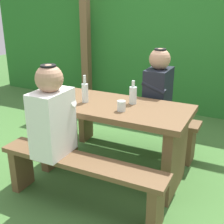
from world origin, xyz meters
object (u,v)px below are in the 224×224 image
bench_near (81,173)px  drinking_glass (121,106)px  bottle_left (85,92)px  bottle_right (133,95)px  bench_far (134,124)px  person_white_shirt (52,114)px  person_black_coat (158,87)px  picnic_table (112,127)px

bench_near → drinking_glass: (0.14, 0.44, 0.44)m
bottle_left → bottle_right: 0.43m
bench_far → person_white_shirt: size_ratio=1.95×
person_black_coat → bottle_right: 0.45m
person_black_coat → drinking_glass: person_black_coat is taller
picnic_table → person_black_coat: size_ratio=1.95×
picnic_table → bench_near: bearing=-90.0°
drinking_glass → bottle_left: bearing=170.8°
person_black_coat → bottle_left: bearing=-129.9°
bench_far → bottle_right: bottle_right is taller
person_black_coat → bottle_right: (-0.09, -0.44, 0.03)m
drinking_glass → bottle_left: bottle_left is taller
picnic_table → bottle_right: bottle_right is taller
person_black_coat → bottle_right: person_black_coat is taller
bench_far → bottle_right: (0.16, -0.44, 0.48)m
picnic_table → person_white_shirt: 0.66m
bottle_left → drinking_glass: bearing=-9.2°
drinking_glass → bottle_left: 0.40m
drinking_glass → bottle_right: size_ratio=0.41×
bench_near → bench_far: size_ratio=1.00×
picnic_table → person_black_coat: (0.25, 0.55, 0.28)m
bottle_left → bench_near: bearing=-63.7°
person_white_shirt → person_black_coat: (0.49, 1.10, 0.00)m
person_black_coat → picnic_table: bearing=-114.3°
bottle_right → person_black_coat: bearing=78.1°
bench_near → drinking_glass: bearing=72.2°
picnic_table → person_white_shirt: (-0.24, -0.55, 0.28)m
bench_far → person_white_shirt: bearing=-102.4°
bench_near → person_white_shirt: person_white_shirt is taller
bench_far → drinking_glass: size_ratio=16.08×
bench_near → person_black_coat: size_ratio=1.95×
bench_near → person_white_shirt: size_ratio=1.95×
drinking_glass → bottle_right: bottle_right is taller
picnic_table → person_black_coat: bearing=65.7°
person_black_coat → bottle_left: 0.78m
bench_near → person_white_shirt: (-0.24, 0.00, 0.45)m
bottle_right → picnic_table: bearing=-145.1°
bottle_right → bottle_left: bearing=-159.1°
bench_near → bench_far: bearing=90.0°
person_black_coat → drinking_glass: size_ratio=8.27×
person_white_shirt → drinking_glass: bearing=48.8°
person_white_shirt → bottle_right: 0.77m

